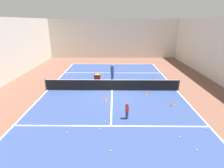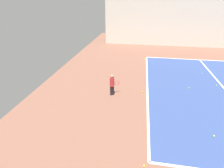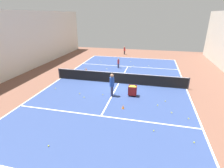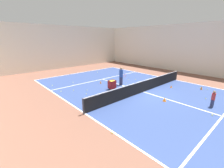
{
  "view_description": "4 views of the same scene",
  "coord_description": "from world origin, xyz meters",
  "px_view_note": "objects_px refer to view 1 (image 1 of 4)",
  "views": [
    {
      "loc": [
        0.15,
        -14.33,
        5.76
      ],
      "look_at": [
        0.0,
        0.0,
        0.6
      ],
      "focal_mm": 28.0,
      "sensor_mm": 36.0,
      "label": 1
    },
    {
      "loc": [
        9.9,
        -10.7,
        4.96
      ],
      "look_at": [
        1.5,
        -12.13,
        0.67
      ],
      "focal_mm": 28.0,
      "sensor_mm": 36.0,
      "label": 2
    },
    {
      "loc": [
        -2.73,
        14.33,
        5.76
      ],
      "look_at": [
        -0.0,
        2.67,
        0.97
      ],
      "focal_mm": 28.0,
      "sensor_mm": 36.0,
      "label": 3
    },
    {
      "loc": [
        -9.9,
        -7.06,
        4.29
      ],
      "look_at": [
        -1.5,
        2.3,
        0.48
      ],
      "focal_mm": 24.0,
      "sensor_mm": 36.0,
      "label": 4
    }
  ],
  "objects_px": {
    "child_midcourt": "(127,110)",
    "training_cone_1": "(171,104)",
    "tennis_net": "(112,85)",
    "training_cone_0": "(105,99)",
    "ball_cart": "(97,76)",
    "coach_at_net": "(112,71)"
  },
  "relations": [
    {
      "from": "training_cone_1",
      "to": "ball_cart",
      "type": "bearing_deg",
      "value": 137.27
    },
    {
      "from": "training_cone_1",
      "to": "coach_at_net",
      "type": "bearing_deg",
      "value": 126.89
    },
    {
      "from": "tennis_net",
      "to": "coach_at_net",
      "type": "height_order",
      "value": "coach_at_net"
    },
    {
      "from": "coach_at_net",
      "to": "child_midcourt",
      "type": "height_order",
      "value": "coach_at_net"
    },
    {
      "from": "child_midcourt",
      "to": "training_cone_1",
      "type": "xyz_separation_m",
      "value": [
        3.3,
        1.7,
        -0.47
      ]
    },
    {
      "from": "tennis_net",
      "to": "training_cone_1",
      "type": "bearing_deg",
      "value": -35.38
    },
    {
      "from": "ball_cart",
      "to": "tennis_net",
      "type": "bearing_deg",
      "value": -56.91
    },
    {
      "from": "coach_at_net",
      "to": "training_cone_1",
      "type": "bearing_deg",
      "value": 16.89
    },
    {
      "from": "coach_at_net",
      "to": "ball_cart",
      "type": "distance_m",
      "value": 1.6
    },
    {
      "from": "coach_at_net",
      "to": "child_midcourt",
      "type": "distance_m",
      "value": 7.49
    },
    {
      "from": "child_midcourt",
      "to": "training_cone_1",
      "type": "bearing_deg",
      "value": -31.86
    },
    {
      "from": "tennis_net",
      "to": "child_midcourt",
      "type": "bearing_deg",
      "value": -78.3
    },
    {
      "from": "child_midcourt",
      "to": "ball_cart",
      "type": "relative_size",
      "value": 1.35
    },
    {
      "from": "ball_cart",
      "to": "training_cone_0",
      "type": "height_order",
      "value": "ball_cart"
    },
    {
      "from": "tennis_net",
      "to": "child_midcourt",
      "type": "relative_size",
      "value": 10.53
    },
    {
      "from": "child_midcourt",
      "to": "ball_cart",
      "type": "height_order",
      "value": "child_midcourt"
    },
    {
      "from": "tennis_net",
      "to": "training_cone_0",
      "type": "xyz_separation_m",
      "value": [
        -0.49,
        -2.21,
        -0.38
      ]
    },
    {
      "from": "tennis_net",
      "to": "training_cone_0",
      "type": "distance_m",
      "value": 2.29
    },
    {
      "from": "child_midcourt",
      "to": "ball_cart",
      "type": "distance_m",
      "value": 7.47
    },
    {
      "from": "training_cone_0",
      "to": "training_cone_1",
      "type": "bearing_deg",
      "value": -9.94
    },
    {
      "from": "tennis_net",
      "to": "training_cone_0",
      "type": "relative_size",
      "value": 43.49
    },
    {
      "from": "ball_cart",
      "to": "coach_at_net",
      "type": "bearing_deg",
      "value": 13.79
    }
  ]
}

